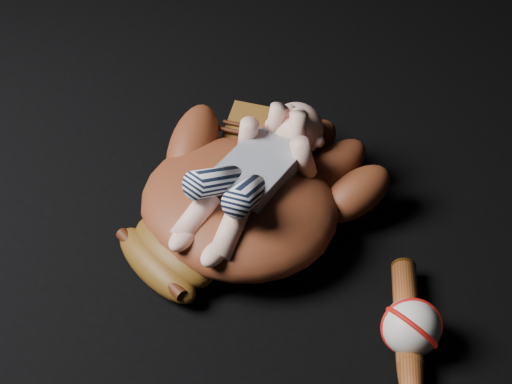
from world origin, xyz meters
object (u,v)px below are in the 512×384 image
(baseball_glove, at_px, (239,197))
(baseball_bat, at_px, (411,381))
(baseball, at_px, (411,327))
(newborn_baby, at_px, (248,175))

(baseball_glove, bearing_deg, baseball_bat, -1.84)
(baseball_glove, distance_m, baseball, 0.34)
(baseball_glove, height_order, newborn_baby, newborn_baby)
(baseball_bat, relative_size, baseball, 4.96)
(baseball_glove, xyz_separation_m, newborn_baby, (0.02, 0.00, 0.05))
(newborn_baby, xyz_separation_m, baseball, (0.32, -0.06, -0.09))
(baseball_glove, distance_m, baseball_bat, 0.39)
(newborn_baby, relative_size, baseball_bat, 0.87)
(newborn_baby, bearing_deg, baseball_glove, -166.47)
(baseball_glove, xyz_separation_m, baseball, (0.34, -0.05, -0.03))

